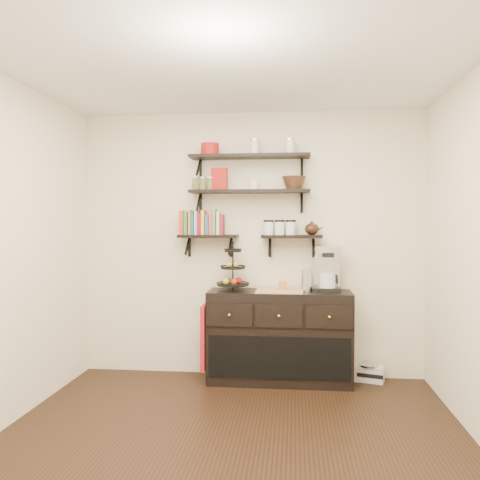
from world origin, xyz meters
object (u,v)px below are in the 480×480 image
Objects in this scene: coffee_maker at (327,270)px; radio at (369,373)px; fruit_stand at (233,274)px; sideboard at (279,336)px.

coffee_maker is 1.40× the size of radio.
fruit_stand is 0.92m from coffee_maker.
radio is (1.34, 0.10, -0.97)m from fruit_stand.
coffee_maker is (0.92, 0.03, 0.05)m from fruit_stand.
sideboard is 3.13× the size of coffee_maker.
sideboard is at bearing -177.62° from coffee_maker.
fruit_stand reaches higher than coffee_maker.
fruit_stand reaches higher than sideboard.
radio is at bearing 8.64° from coffee_maker.
fruit_stand is (-0.46, 0.00, 0.61)m from sideboard.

